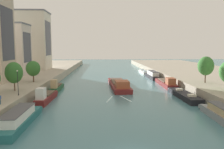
% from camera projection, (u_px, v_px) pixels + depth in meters
% --- Properties ---
extents(quay_left, '(36.00, 170.00, 2.50)m').
position_uv_depth(quay_left, '(7.00, 78.00, 75.57)').
color(quay_left, '#A89E89').
rests_on(quay_left, ground).
extents(quay_right, '(36.00, 170.00, 2.50)m').
position_uv_depth(quay_right, '(213.00, 77.00, 78.55)').
color(quay_right, '#A89E89').
rests_on(quay_right, ground).
extents(barge_midriver, '(5.63, 23.14, 2.94)m').
position_uv_depth(barge_midriver, '(119.00, 84.00, 63.79)').
color(barge_midriver, maroon).
rests_on(barge_midriver, ground).
extents(wake_behind_barge, '(5.59, 6.04, 0.03)m').
position_uv_depth(wake_behind_barge, '(118.00, 99.00, 49.48)').
color(wake_behind_barge, silver).
rests_on(wake_behind_barge, ground).
extents(moored_boat_left_end, '(3.08, 14.34, 2.46)m').
position_uv_depth(moored_boat_left_end, '(19.00, 119.00, 32.52)').
color(moored_boat_left_end, '#23666B').
rests_on(moored_boat_left_end, ground).
extents(moored_boat_left_upstream, '(2.48, 11.77, 3.51)m').
position_uv_depth(moored_boat_left_upstream, '(46.00, 97.00, 47.00)').
color(moored_boat_left_upstream, maroon).
rests_on(moored_boat_left_upstream, ground).
extents(moored_boat_left_gap_after, '(2.06, 10.12, 3.31)m').
position_uv_depth(moored_boat_left_gap_after, '(57.00, 87.00, 59.36)').
color(moored_boat_left_gap_after, '#235633').
rests_on(moored_boat_left_gap_after, ground).
extents(moored_boat_right_end, '(2.78, 12.43, 2.40)m').
position_uv_depth(moored_boat_right_end, '(222.00, 114.00, 34.75)').
color(moored_boat_right_end, gray).
rests_on(moored_boat_right_end, ground).
extents(moored_boat_right_near, '(3.23, 15.07, 2.33)m').
position_uv_depth(moored_boat_right_near, '(184.00, 95.00, 50.51)').
color(moored_boat_right_near, black).
rests_on(moored_boat_right_near, ground).
extents(moored_boat_right_gap_after, '(3.30, 16.49, 3.08)m').
position_uv_depth(moored_boat_right_gap_after, '(166.00, 83.00, 66.25)').
color(moored_boat_right_gap_after, maroon).
rests_on(moored_boat_right_gap_after, ground).
extents(moored_boat_right_second, '(3.01, 15.10, 2.79)m').
position_uv_depth(moored_boat_right_second, '(152.00, 75.00, 83.29)').
color(moored_boat_right_second, black).
rests_on(moored_boat_right_second, ground).
extents(moored_boat_right_lone, '(2.48, 13.51, 2.23)m').
position_uv_depth(moored_boat_right_lone, '(143.00, 72.00, 99.74)').
color(moored_boat_right_lone, silver).
rests_on(moored_boat_right_lone, ground).
extents(tree_left_distant, '(3.50, 3.50, 5.97)m').
position_uv_depth(tree_left_distant, '(14.00, 73.00, 45.40)').
color(tree_left_distant, brown).
rests_on(tree_left_distant, quay_left).
extents(tree_left_midway, '(3.58, 3.58, 5.51)m').
position_uv_depth(tree_left_midway, '(33.00, 68.00, 57.36)').
color(tree_left_midway, brown).
rests_on(tree_left_midway, quay_left).
extents(tree_right_by_lamp, '(3.94, 3.94, 6.68)m').
position_uv_depth(tree_right_by_lamp, '(206.00, 66.00, 56.18)').
color(tree_right_by_lamp, brown).
rests_on(tree_right_by_lamp, quay_right).
extents(lamppost_left_bank, '(0.28, 0.28, 4.74)m').
position_uv_depth(lamppost_left_bank, '(18.00, 81.00, 41.36)').
color(lamppost_left_bank, black).
rests_on(lamppost_left_bank, quay_left).
extents(building_left_tall, '(10.44, 9.53, 16.81)m').
position_uv_depth(building_left_tall, '(12.00, 49.00, 73.51)').
color(building_left_tall, '#BCB2A8').
rests_on(building_left_tall, quay_left).
extents(building_left_far_end, '(15.76, 11.85, 23.54)m').
position_uv_depth(building_left_far_end, '(30.00, 41.00, 91.28)').
color(building_left_far_end, beige).
rests_on(building_left_far_end, quay_left).
extents(person_on_quay, '(0.35, 0.46, 1.62)m').
position_uv_depth(person_on_quay, '(0.00, 99.00, 34.71)').
color(person_on_quay, navy).
rests_on(person_on_quay, quay_left).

